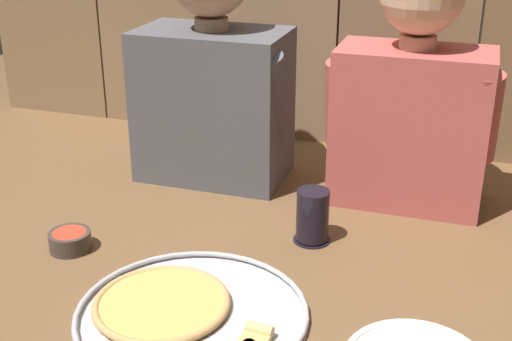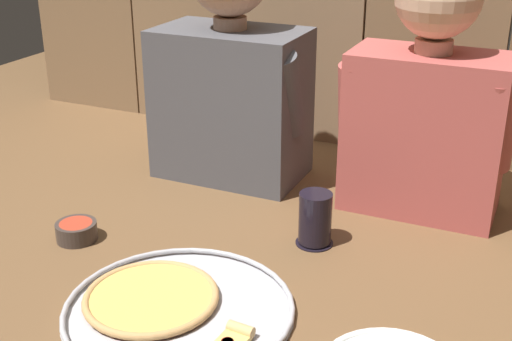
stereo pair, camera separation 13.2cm
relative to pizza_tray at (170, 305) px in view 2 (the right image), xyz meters
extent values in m
plane|color=brown|center=(0.07, 0.15, -0.01)|extent=(3.20, 3.20, 0.00)
cylinder|color=#B2B2B7|center=(0.02, 0.00, -0.01)|extent=(0.41, 0.41, 0.01)
torus|color=#B2B2B7|center=(0.02, 0.00, 0.00)|extent=(0.41, 0.41, 0.01)
cylinder|color=#B23823|center=(-0.04, 0.00, 0.00)|extent=(0.23, 0.23, 0.00)
cylinder|color=#EABC56|center=(-0.04, 0.00, 0.00)|extent=(0.23, 0.23, 0.01)
torus|color=tan|center=(-0.04, 0.00, 0.00)|extent=(0.24, 0.24, 0.01)
cylinder|color=tan|center=(0.15, -0.02, 0.01)|extent=(0.05, 0.02, 0.02)
cylinder|color=#A3281E|center=(0.14, -0.06, 0.01)|extent=(0.02, 0.02, 0.00)
cylinder|color=black|center=(0.15, 0.33, -0.01)|extent=(0.08, 0.08, 0.01)
cylinder|color=black|center=(0.15, 0.33, 0.05)|extent=(0.07, 0.07, 0.11)
cylinder|color=#3D332D|center=(-0.31, 0.14, 0.01)|extent=(0.09, 0.09, 0.04)
cylinder|color=#B23823|center=(-0.31, 0.14, 0.02)|extent=(0.07, 0.07, 0.02)
cube|color=#4C4C51|center=(-0.17, 0.60, 0.18)|extent=(0.36, 0.22, 0.37)
cylinder|color=tan|center=(-0.17, 0.60, 0.38)|extent=(0.08, 0.08, 0.03)
cylinder|color=#4C4C51|center=(-0.33, 0.56, 0.23)|extent=(0.08, 0.11, 0.22)
cylinder|color=#4C4C51|center=(-0.01, 0.56, 0.23)|extent=(0.08, 0.14, 0.22)
cube|color=#AD4C47|center=(0.31, 0.60, 0.17)|extent=(0.34, 0.19, 0.36)
cylinder|color=#DBAD8E|center=(0.31, 0.60, 0.37)|extent=(0.08, 0.08, 0.03)
cylinder|color=#AD4C47|center=(0.16, 0.56, 0.23)|extent=(0.08, 0.11, 0.21)
cylinder|color=#AD4C47|center=(0.46, 0.56, 0.23)|extent=(0.08, 0.11, 0.21)
camera|label=1|loc=(0.43, -0.90, 0.69)|focal=47.82mm
camera|label=2|loc=(0.56, -0.86, 0.69)|focal=47.82mm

